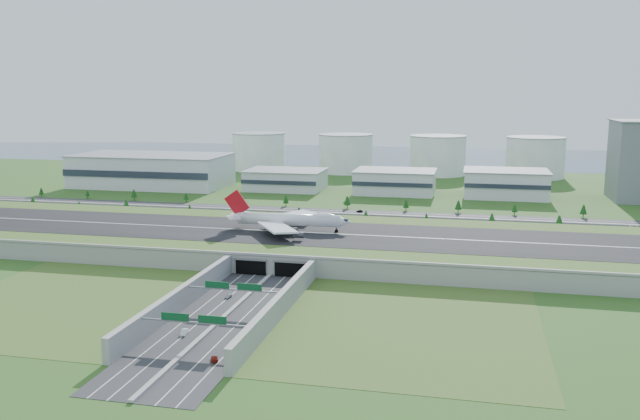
% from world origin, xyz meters
% --- Properties ---
extents(ground, '(1200.00, 1200.00, 0.00)m').
position_xyz_m(ground, '(0.00, 0.00, 0.00)').
color(ground, '#225119').
rests_on(ground, ground).
extents(airfield_deck, '(520.00, 100.00, 9.20)m').
position_xyz_m(airfield_deck, '(0.00, -0.09, 4.12)').
color(airfield_deck, gray).
rests_on(airfield_deck, ground).
extents(underpass_road, '(38.80, 120.40, 8.00)m').
position_xyz_m(underpass_road, '(0.00, -99.42, 3.43)').
color(underpass_road, '#28282B').
rests_on(underpass_road, ground).
extents(sign_gantry_near, '(38.70, 0.70, 9.80)m').
position_xyz_m(sign_gantry_near, '(0.00, -95.04, 6.95)').
color(sign_gantry_near, gray).
rests_on(sign_gantry_near, ground).
extents(sign_gantry_far, '(38.70, 0.70, 9.80)m').
position_xyz_m(sign_gantry_far, '(0.00, -130.04, 6.95)').
color(sign_gantry_far, gray).
rests_on(sign_gantry_far, ground).
extents(north_expressway, '(560.00, 36.00, 0.12)m').
position_xyz_m(north_expressway, '(0.00, 95.00, 0.06)').
color(north_expressway, '#28282B').
rests_on(north_expressway, ground).
extents(tree_row, '(503.63, 48.69, 8.46)m').
position_xyz_m(tree_row, '(21.87, 95.25, 4.68)').
color(tree_row, '#3D2819').
rests_on(tree_row, ground).
extents(hangar_west, '(120.00, 60.00, 25.00)m').
position_xyz_m(hangar_west, '(-170.00, 185.00, 12.50)').
color(hangar_west, silver).
rests_on(hangar_west, ground).
extents(hangar_mid_a, '(58.00, 42.00, 15.00)m').
position_xyz_m(hangar_mid_a, '(-60.00, 190.00, 7.50)').
color(hangar_mid_a, silver).
rests_on(hangar_mid_a, ground).
extents(hangar_mid_b, '(58.00, 42.00, 17.00)m').
position_xyz_m(hangar_mid_b, '(25.00, 190.00, 8.50)').
color(hangar_mid_b, silver).
rests_on(hangar_mid_b, ground).
extents(hangar_mid_c, '(58.00, 42.00, 19.00)m').
position_xyz_m(hangar_mid_c, '(105.00, 190.00, 9.50)').
color(hangar_mid_c, silver).
rests_on(hangar_mid_c, ground).
extents(fuel_tank_a, '(50.00, 50.00, 35.00)m').
position_xyz_m(fuel_tank_a, '(-120.00, 310.00, 17.50)').
color(fuel_tank_a, silver).
rests_on(fuel_tank_a, ground).
extents(fuel_tank_b, '(50.00, 50.00, 35.00)m').
position_xyz_m(fuel_tank_b, '(-35.00, 310.00, 17.50)').
color(fuel_tank_b, silver).
rests_on(fuel_tank_b, ground).
extents(fuel_tank_c, '(50.00, 50.00, 35.00)m').
position_xyz_m(fuel_tank_c, '(50.00, 310.00, 17.50)').
color(fuel_tank_c, silver).
rests_on(fuel_tank_c, ground).
extents(fuel_tank_d, '(50.00, 50.00, 35.00)m').
position_xyz_m(fuel_tank_d, '(135.00, 310.00, 17.50)').
color(fuel_tank_d, silver).
rests_on(fuel_tank_d, ground).
extents(bay_water, '(1200.00, 260.00, 0.06)m').
position_xyz_m(bay_water, '(0.00, 480.00, 0.03)').
color(bay_water, '#354D66').
rests_on(bay_water, ground).
extents(boeing_747, '(64.42, 60.86, 19.91)m').
position_xyz_m(boeing_747, '(-6.94, 3.26, 13.66)').
color(boeing_747, white).
rests_on(boeing_747, airfield_deck).
extents(car_0, '(2.01, 4.11, 1.35)m').
position_xyz_m(car_0, '(-6.34, -83.31, 0.80)').
color(car_0, '#A7A7AC').
rests_on(car_0, ground).
extents(car_1, '(2.51, 5.17, 1.63)m').
position_xyz_m(car_1, '(-6.67, -122.58, 0.94)').
color(car_1, white).
rests_on(car_1, ground).
extents(car_2, '(3.91, 5.64, 1.43)m').
position_xyz_m(car_2, '(12.72, -83.52, 0.84)').
color(car_2, '#0C0E3E').
rests_on(car_2, ground).
extents(car_3, '(3.59, 5.00, 1.34)m').
position_xyz_m(car_3, '(10.52, -140.31, 0.79)').
color(car_3, maroon).
rests_on(car_3, ground).
extents(car_4, '(4.40, 2.66, 1.40)m').
position_xyz_m(car_4, '(-179.35, 85.95, 0.82)').
color(car_4, '#56555A').
rests_on(car_4, ground).
extents(car_5, '(4.15, 1.59, 1.35)m').
position_xyz_m(car_5, '(12.24, 104.76, 0.79)').
color(car_5, black).
rests_on(car_5, ground).
extents(car_6, '(5.08, 2.58, 1.38)m').
position_xyz_m(car_6, '(170.99, 89.46, 0.81)').
color(car_6, '#BABBBF').
rests_on(car_6, ground).
extents(car_7, '(5.51, 2.30, 1.59)m').
position_xyz_m(car_7, '(-64.34, 105.58, 0.92)').
color(car_7, white).
rests_on(car_7, ground).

